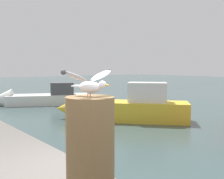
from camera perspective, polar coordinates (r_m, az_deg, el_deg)
The scene contains 4 objects.
mooring_post at distance 2.42m, azimuth -4.69°, elevation -12.08°, with size 0.43×0.43×0.89m, color brown.
seagull at distance 2.31m, azimuth -4.73°, elevation 1.57°, with size 0.38×0.68×0.24m.
boat_yellow at distance 11.90m, azimuth 1.79°, elevation -3.96°, with size 5.31×4.93×1.85m.
boat_white at distance 17.47m, azimuth -15.98°, elevation -1.79°, with size 4.22×6.10×1.74m.
Camera 1 is at (2.11, -1.71, 2.40)m, focal length 42.52 mm.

